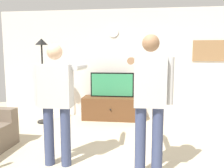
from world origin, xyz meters
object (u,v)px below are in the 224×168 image
framed_picture (208,51)px  television (112,85)px  person_standing_nearer_lamp (56,98)px  tv_stand (112,108)px  wall_clock (113,32)px  floor_lamp (42,63)px  person_standing_nearer_couch (150,98)px

framed_picture → television: bearing=-173.8°
person_standing_nearer_lamp → framed_picture: bearing=43.9°
tv_stand → wall_clock: bearing=90.0°
television → floor_lamp: size_ratio=0.55×
tv_stand → floor_lamp: (-1.55, -0.44, 1.11)m
tv_stand → television: size_ratio=1.33×
framed_picture → person_standing_nearer_lamp: size_ratio=0.43×
framed_picture → person_standing_nearer_couch: size_ratio=0.41×
tv_stand → person_standing_nearer_couch: person_standing_nearer_couch is taller
framed_picture → wall_clock: bearing=-179.9°
tv_stand → person_standing_nearer_lamp: person_standing_nearer_lamp is taller
television → wall_clock: (-0.00, 0.24, 1.30)m
television → tv_stand: bearing=-90.0°
wall_clock → framed_picture: bearing=0.1°
television → person_standing_nearer_couch: person_standing_nearer_couch is taller
person_standing_nearer_lamp → wall_clock: bearing=79.6°
tv_stand → wall_clock: size_ratio=5.46×
person_standing_nearer_lamp → tv_stand: bearing=78.4°
television → person_standing_nearer_couch: 2.70m
tv_stand → floor_lamp: 1.96m
person_standing_nearer_couch → floor_lamp: bearing=138.1°
floor_lamp → person_standing_nearer_couch: size_ratio=1.08×
floor_lamp → person_standing_nearer_couch: floor_lamp is taller
tv_stand → framed_picture: framed_picture is taller
television → person_standing_nearer_lamp: 2.48m
tv_stand → framed_picture: bearing=7.3°
tv_stand → framed_picture: (2.29, 0.30, 1.40)m
television → floor_lamp: bearing=-162.5°
television → person_standing_nearer_lamp: size_ratio=0.62×
person_standing_nearer_lamp → person_standing_nearer_couch: 1.28m
wall_clock → tv_stand: bearing=-90.0°
person_standing_nearer_couch → tv_stand: bearing=107.1°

